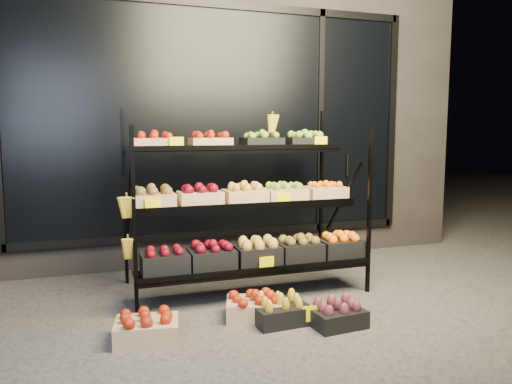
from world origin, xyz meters
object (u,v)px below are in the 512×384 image
object	(u,v)px
floor_crate_left	(147,327)
floor_crate_midleft	(281,311)
floor_crate_midright	(254,306)
display_rack	(245,205)

from	to	relation	value
floor_crate_left	floor_crate_midleft	world-z (taller)	floor_crate_left
floor_crate_midright	floor_crate_left	bearing A→B (deg)	-151.66
display_rack	floor_crate_midright	xyz separation A→B (m)	(-0.15, -0.70, -0.69)
display_rack	floor_crate_left	xyz separation A→B (m)	(-1.00, -0.87, -0.69)
display_rack	floor_crate_midleft	bearing A→B (deg)	-89.49
floor_crate_midleft	floor_crate_midright	bearing A→B (deg)	133.22
floor_crate_left	floor_crate_midright	distance (m)	0.86
floor_crate_midright	display_rack	bearing A→B (deg)	95.21
display_rack	floor_crate_midleft	world-z (taller)	display_rack
display_rack	floor_crate_left	bearing A→B (deg)	-138.99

